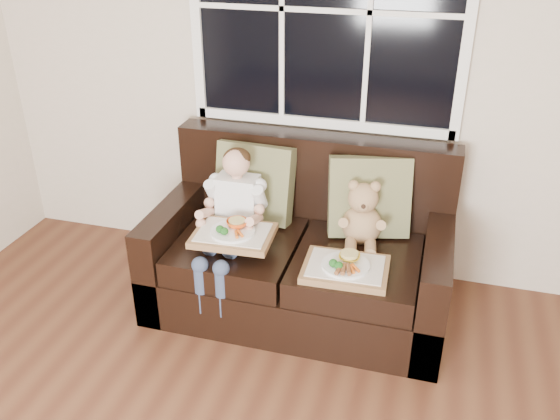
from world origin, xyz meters
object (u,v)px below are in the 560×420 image
(tray_right, at_px, (346,268))
(child, at_px, (233,210))
(tray_left, at_px, (233,233))
(loveseat, at_px, (301,256))
(teddy_bear, at_px, (362,218))

(tray_right, bearing_deg, child, 162.31)
(tray_left, bearing_deg, child, 107.48)
(loveseat, height_order, child, child)
(loveseat, bearing_deg, teddy_bear, 4.88)
(child, distance_m, teddy_bear, 0.74)
(teddy_bear, bearing_deg, tray_right, -102.32)
(teddy_bear, relative_size, tray_right, 0.87)
(child, relative_size, teddy_bear, 1.97)
(tray_right, bearing_deg, loveseat, 133.28)
(tray_left, bearing_deg, teddy_bear, 22.30)
(teddy_bear, bearing_deg, child, -176.70)
(tray_left, bearing_deg, loveseat, 38.61)
(teddy_bear, distance_m, tray_left, 0.73)
(child, relative_size, tray_left, 1.75)
(child, bearing_deg, tray_left, -69.27)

